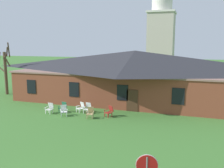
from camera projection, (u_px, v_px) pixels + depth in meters
brick_building at (135, 75)px, 27.74m from camera, size 26.71×10.40×5.61m
dome_tower at (161, 34)px, 46.62m from camera, size 5.18×5.18×18.10m
lawn_chair_by_porch at (50, 108)px, 22.52m from camera, size 0.66×0.68×0.96m
lawn_chair_near_door at (63, 107)px, 22.89m from camera, size 0.71×0.75×0.96m
lawn_chair_left_end at (64, 110)px, 21.74m from camera, size 0.84×0.87×0.96m
lawn_chair_middle at (81, 107)px, 22.85m from camera, size 0.83×0.86×0.96m
lawn_chair_right_end at (88, 108)px, 22.61m from camera, size 0.69×0.72×0.96m
lawn_chair_far_side at (90, 112)px, 21.08m from camera, size 0.71×0.75×0.96m
lawn_chair_under_eave at (109, 111)px, 21.48m from camera, size 0.83×0.86×0.96m
bare_tree_beside_building at (5, 70)px, 30.55m from camera, size 1.90×1.93×6.54m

